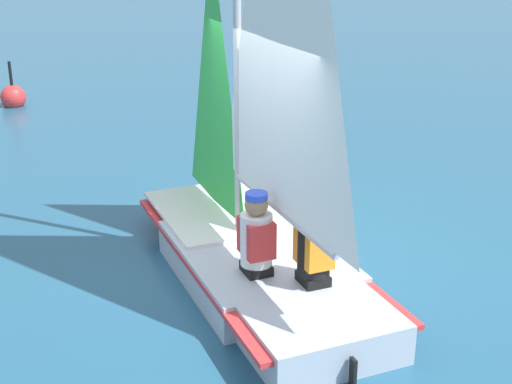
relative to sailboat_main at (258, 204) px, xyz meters
The scene contains 5 objects.
ground_plane 0.85m from the sailboat_main, 79.04° to the left, with size 260.00×260.00×0.00m, color #235675.
sailboat_main is the anchor object (origin of this frame).
sailor_helm 0.56m from the sailboat_main, 125.43° to the right, with size 0.35×0.38×1.16m.
sailor_crew 0.91m from the sailboat_main, 88.87° to the right, with size 0.35×0.38×1.16m.
buoy_marker 9.07m from the sailboat_main, 89.31° to the left, with size 0.50×0.50×0.98m.
Camera 1 is at (-3.64, -5.47, 3.43)m, focal length 50.00 mm.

